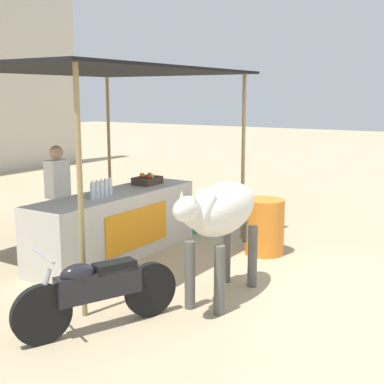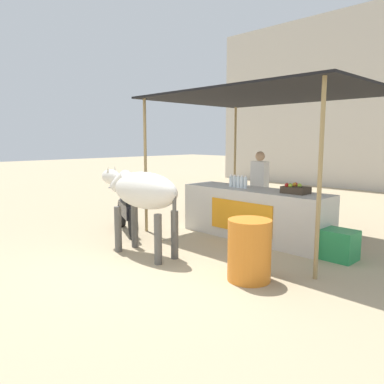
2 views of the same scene
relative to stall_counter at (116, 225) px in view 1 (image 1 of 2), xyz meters
name	(u,v)px [view 1 (image 1 of 2)]	position (x,y,z in m)	size (l,w,h in m)	color
ground_plane	(249,283)	(0.00, -2.20, -0.48)	(60.00, 60.00, 0.00)	tan
stall_counter	(116,225)	(0.00, 0.00, 0.00)	(3.00, 0.82, 0.96)	beige
stall_awning	(96,77)	(0.00, 0.30, 2.15)	(4.20, 3.20, 2.75)	black
water_bottle_row	(101,189)	(-0.35, -0.05, 0.59)	(0.43, 0.07, 0.25)	silver
fruit_crate	(147,180)	(0.85, 0.05, 0.55)	(0.44, 0.32, 0.18)	#3F3326
vendor_behind_counter	(58,199)	(-0.41, 0.75, 0.37)	(0.34, 0.22, 1.65)	#383842
cooler_box	(184,219)	(1.71, -0.10, -0.24)	(0.60, 0.44, 0.48)	#268C4C
water_barrel	(265,227)	(1.28, -1.82, -0.06)	(0.59, 0.59, 0.84)	orange
cow	(221,213)	(-0.66, -2.15, 0.55)	(1.84, 0.62, 1.44)	silver
motorcycle_parked	(97,290)	(-2.08, -1.50, -0.05)	(1.68, 0.88, 0.90)	black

